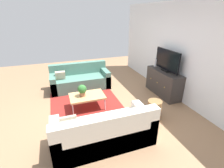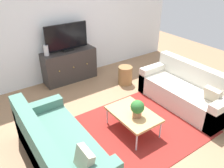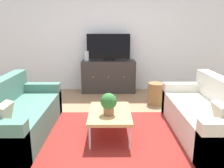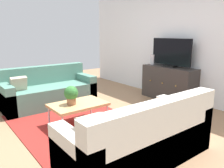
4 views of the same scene
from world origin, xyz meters
name	(u,v)px [view 3 (image 3 of 4)]	position (x,y,z in m)	size (l,w,h in m)	color
ground_plane	(112,132)	(0.00, 0.00, 0.00)	(10.00, 10.00, 0.00)	#997251
wall_back	(111,36)	(0.00, 2.55, 1.35)	(6.40, 0.12, 2.70)	white
area_rug	(112,136)	(0.00, -0.15, 0.01)	(2.50, 1.90, 0.01)	maroon
couch_left_side	(15,117)	(-1.43, -0.10, 0.28)	(0.81, 1.91, 0.82)	#4C7A6B
couch_right_side	(209,117)	(1.43, -0.10, 0.28)	(0.81, 1.91, 0.82)	beige
coffee_table	(110,114)	(-0.04, -0.14, 0.35)	(0.60, 0.91, 0.38)	tan
potted_plant	(109,103)	(-0.05, -0.25, 0.55)	(0.23, 0.23, 0.31)	#936042
tv_console	(109,76)	(-0.07, 2.27, 0.39)	(1.29, 0.47, 0.77)	#332D2B
flat_screen_tv	(108,47)	(-0.07, 2.29, 1.09)	(1.03, 0.16, 0.64)	black
glass_vase	(87,56)	(-0.60, 2.27, 0.89)	(0.11, 0.11, 0.24)	silver
wicker_basket	(156,94)	(0.92, 1.32, 0.22)	(0.34, 0.34, 0.45)	olive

